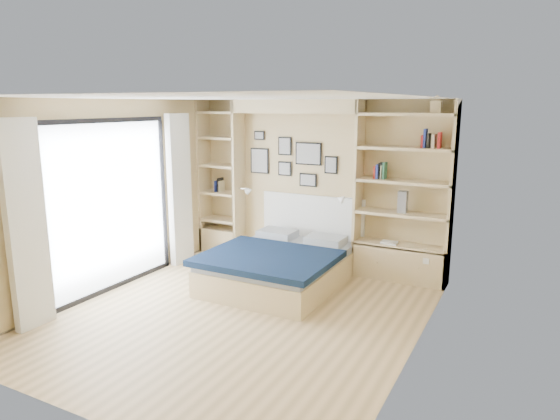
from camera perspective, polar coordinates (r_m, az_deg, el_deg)
The scene contains 8 objects.
ground at distance 6.02m, azimuth -4.54°, elevation -11.85°, with size 4.50×4.50×0.00m, color #DCB782.
room_shell at distance 7.15m, azimuth -0.85°, elevation 1.07°, with size 4.50×4.50×4.50m.
bed at distance 6.89m, azimuth -0.00°, elevation -6.28°, with size 1.68×2.13×1.07m.
photo_gallery at distance 7.72m, azimuth 1.20°, elevation 5.84°, with size 1.48×0.02×0.82m.
reading_lamps at distance 7.52m, azimuth 1.46°, elevation 1.81°, with size 1.92×0.12×0.15m.
shelf_decor at distance 7.02m, azimuth 11.98°, elevation 5.58°, with size 3.54×0.23×2.03m.
deck at distance 8.39m, azimuth -26.00°, elevation -6.10°, with size 3.20×4.00×0.05m, color #685D4D.
deck_chair at distance 8.82m, azimuth -22.39°, elevation -2.47°, with size 0.64×0.86×0.77m.
Camera 1 is at (2.95, -4.65, 2.43)m, focal length 32.00 mm.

